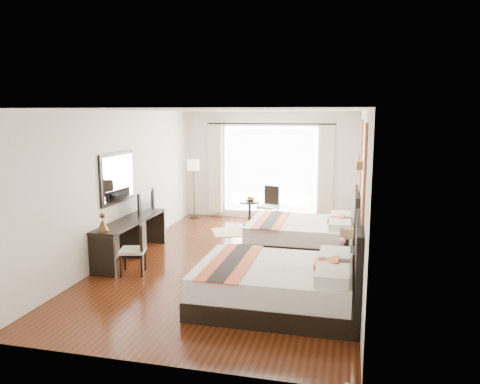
% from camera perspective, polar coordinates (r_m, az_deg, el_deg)
% --- Properties ---
extents(floor, '(4.50, 7.50, 0.01)m').
position_cam_1_polar(floor, '(8.87, -0.62, -8.47)').
color(floor, '#351409').
rests_on(floor, ground).
extents(ceiling, '(4.50, 7.50, 0.02)m').
position_cam_1_polar(ceiling, '(8.44, -0.65, 9.88)').
color(ceiling, white).
rests_on(ceiling, wall_headboard).
extents(wall_headboard, '(0.01, 7.50, 2.80)m').
position_cam_1_polar(wall_headboard, '(8.29, 14.58, -0.07)').
color(wall_headboard, silver).
rests_on(wall_headboard, floor).
extents(wall_desk, '(0.01, 7.50, 2.80)m').
position_cam_1_polar(wall_desk, '(9.34, -14.11, 1.01)').
color(wall_desk, silver).
rests_on(wall_desk, floor).
extents(wall_window, '(4.50, 0.01, 2.80)m').
position_cam_1_polar(wall_window, '(12.18, 3.68, 3.22)').
color(wall_window, silver).
rests_on(wall_window, floor).
extents(wall_entry, '(4.50, 0.01, 2.80)m').
position_cam_1_polar(wall_entry, '(5.07, -11.09, -5.99)').
color(wall_entry, silver).
rests_on(wall_entry, floor).
extents(window_glass, '(2.40, 0.02, 2.20)m').
position_cam_1_polar(window_glass, '(12.17, 3.67, 2.75)').
color(window_glass, white).
rests_on(window_glass, wall_window).
extents(sheer_curtain, '(2.30, 0.02, 2.10)m').
position_cam_1_polar(sheer_curtain, '(12.11, 3.62, 2.71)').
color(sheer_curtain, white).
rests_on(sheer_curtain, wall_window).
extents(drape_left, '(0.35, 0.14, 2.35)m').
position_cam_1_polar(drape_left, '(12.41, -3.03, 2.79)').
color(drape_left, '#BBAC91').
rests_on(drape_left, floor).
extents(drape_right, '(0.35, 0.14, 2.35)m').
position_cam_1_polar(drape_right, '(11.92, 10.47, 2.36)').
color(drape_right, '#BBAC91').
rests_on(drape_right, floor).
extents(art_panel_near, '(0.03, 0.50, 1.35)m').
position_cam_1_polar(art_panel_near, '(6.40, 14.90, 2.11)').
color(art_panel_near, maroon).
rests_on(art_panel_near, wall_headboard).
extents(art_panel_far, '(0.03, 0.50, 1.35)m').
position_cam_1_polar(art_panel_far, '(9.33, 14.53, 4.39)').
color(art_panel_far, maroon).
rests_on(art_panel_far, wall_headboard).
extents(wall_sconce, '(0.10, 0.14, 0.14)m').
position_cam_1_polar(wall_sconce, '(7.79, 14.39, 3.20)').
color(wall_sconce, '#49341A').
rests_on(wall_sconce, wall_headboard).
extents(mirror_frame, '(0.04, 1.25, 0.95)m').
position_cam_1_polar(mirror_frame, '(9.10, -14.72, 1.71)').
color(mirror_frame, black).
rests_on(mirror_frame, wall_desk).
extents(mirror_glass, '(0.01, 1.12, 0.82)m').
position_cam_1_polar(mirror_glass, '(9.08, -14.59, 1.71)').
color(mirror_glass, white).
rests_on(mirror_glass, mirror_frame).
extents(bed_near, '(2.31, 1.80, 1.31)m').
position_cam_1_polar(bed_near, '(6.85, 5.09, -11.04)').
color(bed_near, black).
rests_on(bed_near, floor).
extents(bed_far, '(2.20, 1.72, 1.24)m').
position_cam_1_polar(bed_far, '(9.64, 8.01, -5.07)').
color(bed_far, black).
rests_on(bed_far, floor).
extents(nightstand, '(0.42, 0.51, 0.49)m').
position_cam_1_polar(nightstand, '(8.14, 12.50, -8.53)').
color(nightstand, black).
rests_on(nightstand, floor).
extents(table_lamp, '(0.23, 0.23, 0.36)m').
position_cam_1_polar(table_lamp, '(8.05, 12.88, -5.07)').
color(table_lamp, black).
rests_on(table_lamp, nightstand).
extents(vase, '(0.14, 0.14, 0.14)m').
position_cam_1_polar(vase, '(7.85, 12.30, -6.71)').
color(vase, black).
rests_on(vase, nightstand).
extents(console_desk, '(0.50, 2.20, 0.76)m').
position_cam_1_polar(console_desk, '(9.22, -13.15, -5.56)').
color(console_desk, black).
rests_on(console_desk, floor).
extents(television, '(0.16, 0.83, 0.48)m').
position_cam_1_polar(television, '(9.51, -11.83, -1.23)').
color(television, black).
rests_on(television, console_desk).
extents(bronze_figurine, '(0.26, 0.26, 0.29)m').
position_cam_1_polar(bronze_figurine, '(8.24, -16.39, -3.74)').
color(bronze_figurine, '#49341A').
rests_on(bronze_figurine, console_desk).
extents(desk_chair, '(0.51, 0.51, 0.90)m').
position_cam_1_polar(desk_chair, '(8.34, -12.77, -7.90)').
color(desk_chair, '#B8AB8E').
rests_on(desk_chair, floor).
extents(floor_lamp, '(0.31, 0.31, 1.55)m').
position_cam_1_polar(floor_lamp, '(12.29, -5.69, 2.82)').
color(floor_lamp, black).
rests_on(floor_lamp, floor).
extents(side_table, '(0.50, 0.50, 0.58)m').
position_cam_1_polar(side_table, '(11.70, 1.18, -2.54)').
color(side_table, black).
rests_on(side_table, floor).
extents(fruit_bowl, '(0.27, 0.27, 0.06)m').
position_cam_1_polar(fruit_bowl, '(11.66, 1.27, -0.99)').
color(fruit_bowl, '#4A2F1A').
rests_on(fruit_bowl, side_table).
extents(window_chair, '(0.55, 0.55, 0.94)m').
position_cam_1_polar(window_chair, '(11.77, 3.49, -2.49)').
color(window_chair, '#B8AB8E').
rests_on(window_chair, floor).
extents(jute_rug, '(1.54, 1.31, 0.01)m').
position_cam_1_polar(jute_rug, '(10.99, 0.12, -4.85)').
color(jute_rug, tan).
rests_on(jute_rug, floor).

